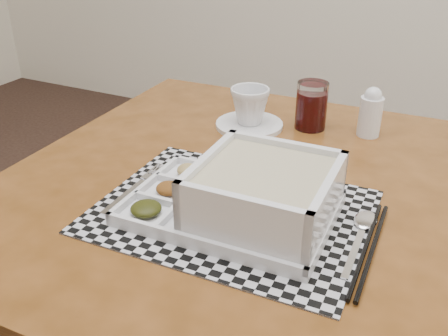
{
  "coord_description": "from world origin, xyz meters",
  "views": [
    {
      "loc": [
        0.35,
        0.02,
        1.12
      ],
      "look_at": [
        0.02,
        0.69,
        0.72
      ],
      "focal_mm": 40.0,
      "sensor_mm": 36.0,
      "label": 1
    }
  ],
  "objects": [
    {
      "name": "serving_tray",
      "position": [
        0.11,
        0.62,
        0.72
      ],
      "size": [
        0.33,
        0.23,
        0.1
      ],
      "color": "silver",
      "rests_on": "placemat"
    },
    {
      "name": "placemat",
      "position": [
        0.07,
        0.63,
        0.68
      ],
      "size": [
        0.44,
        0.34,
        0.0
      ],
      "primitive_type": "cube",
      "rotation": [
        0.0,
        0.0,
        0.03
      ],
      "color": "#B1B1B9",
      "rests_on": "dining_table"
    },
    {
      "name": "cup",
      "position": [
        -0.05,
        0.96,
        0.73
      ],
      "size": [
        0.09,
        0.09,
        0.08
      ],
      "primitive_type": "imported",
      "rotation": [
        0.0,
        0.0,
        0.08
      ],
      "color": "silver",
      "rests_on": "saucer"
    },
    {
      "name": "dining_table",
      "position": [
        0.07,
        0.74,
        0.61
      ],
      "size": [
        0.92,
        0.92,
        0.68
      ],
      "color": "#4E2B0E",
      "rests_on": "ground"
    },
    {
      "name": "chopsticks",
      "position": [
        0.29,
        0.62,
        0.68
      ],
      "size": [
        0.02,
        0.24,
        0.01
      ],
      "color": "black",
      "rests_on": "placemat"
    },
    {
      "name": "saucer",
      "position": [
        -0.05,
        0.96,
        0.68
      ],
      "size": [
        0.15,
        0.15,
        0.01
      ],
      "primitive_type": "cylinder",
      "color": "silver",
      "rests_on": "dining_table"
    },
    {
      "name": "juice_glass",
      "position": [
        0.07,
        1.02,
        0.72
      ],
      "size": [
        0.07,
        0.07,
        0.1
      ],
      "color": "white",
      "rests_on": "dining_table"
    },
    {
      "name": "creamer_bottle",
      "position": [
        0.2,
        1.04,
        0.73
      ],
      "size": [
        0.05,
        0.05,
        0.11
      ],
      "color": "silver",
      "rests_on": "dining_table"
    },
    {
      "name": "fork",
      "position": [
        -0.12,
        0.63,
        0.68
      ],
      "size": [
        0.02,
        0.19,
        0.0
      ],
      "color": "silver",
      "rests_on": "placemat"
    },
    {
      "name": "spoon",
      "position": [
        0.27,
        0.68,
        0.68
      ],
      "size": [
        0.04,
        0.18,
        0.01
      ],
      "color": "silver",
      "rests_on": "placemat"
    }
  ]
}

